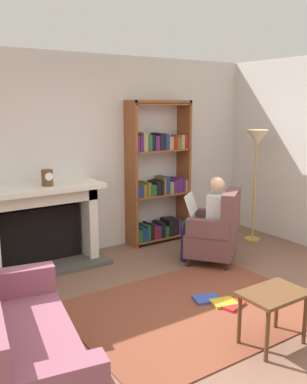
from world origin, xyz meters
TOP-DOWN VIEW (x-y plane):
  - ground at (0.00, 0.00)m, footprint 14.00×14.00m
  - back_wall at (0.00, 2.55)m, footprint 5.60×0.10m
  - side_wall_right at (2.65, 1.25)m, footprint 0.10×5.20m
  - area_rug at (0.00, 0.30)m, footprint 2.40×1.80m
  - fireplace at (-0.87, 2.30)m, footprint 1.57×0.64m
  - mantel_clock at (-0.79, 2.20)m, footprint 0.14×0.14m
  - bookshelf at (0.96, 2.33)m, footprint 0.98×0.32m
  - armchair_reading at (1.06, 1.17)m, footprint 0.89×0.88m
  - seated_reader at (0.99, 1.26)m, footprint 0.57×0.59m
  - sofa_floral at (-1.84, 0.03)m, footprint 1.00×1.80m
  - side_table at (0.15, -0.56)m, footprint 0.56×0.39m
  - scattered_books at (0.29, 0.24)m, footprint 0.44×0.51m
  - floor_lamp at (2.15, 1.55)m, footprint 0.32×0.32m

SIDE VIEW (x-z plane):
  - ground at x=0.00m, z-range 0.00..0.00m
  - area_rug at x=0.00m, z-range 0.00..0.01m
  - scattered_books at x=0.29m, z-range 0.01..0.04m
  - sofa_floral at x=-1.84m, z-range -0.10..0.75m
  - side_table at x=0.15m, z-range 0.16..0.65m
  - armchair_reading at x=1.06m, z-range -0.06..0.91m
  - fireplace at x=-0.87m, z-range 0.03..1.09m
  - seated_reader at x=0.99m, z-range 0.05..1.19m
  - bookshelf at x=0.96m, z-range -0.06..2.03m
  - mantel_clock at x=-0.79m, z-range 1.06..1.26m
  - back_wall at x=0.00m, z-range 0.00..2.70m
  - side_wall_right at x=2.65m, z-range 0.00..2.70m
  - floor_lamp at x=2.15m, z-range 0.58..2.26m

